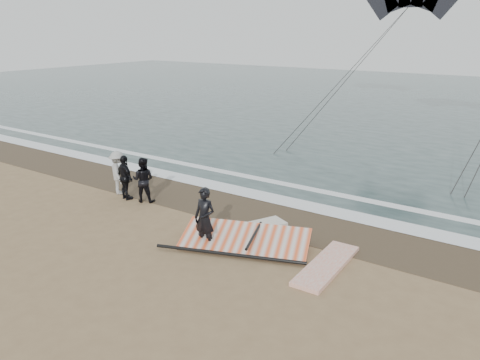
% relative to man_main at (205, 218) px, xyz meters
% --- Properties ---
extents(ground, '(120.00, 120.00, 0.00)m').
position_rel_man_main_xyz_m(ground, '(1.21, -1.37, -0.89)').
color(ground, '#8C704C').
rests_on(ground, ground).
extents(sea, '(120.00, 54.00, 0.02)m').
position_rel_man_main_xyz_m(sea, '(1.21, 31.63, -0.88)').
color(sea, '#233838').
rests_on(sea, ground).
extents(wet_sand, '(120.00, 2.80, 0.01)m').
position_rel_man_main_xyz_m(wet_sand, '(1.21, 3.13, -0.89)').
color(wet_sand, '#4C3D2B').
rests_on(wet_sand, ground).
extents(foam_near, '(120.00, 0.90, 0.01)m').
position_rel_man_main_xyz_m(foam_near, '(1.21, 4.53, -0.87)').
color(foam_near, white).
rests_on(foam_near, sea).
extents(foam_far, '(120.00, 0.45, 0.01)m').
position_rel_man_main_xyz_m(foam_far, '(1.21, 6.23, -0.87)').
color(foam_far, white).
rests_on(foam_far, sea).
extents(man_main, '(0.66, 0.44, 1.79)m').
position_rel_man_main_xyz_m(man_main, '(0.00, 0.00, 0.00)').
color(man_main, black).
rests_on(man_main, ground).
extents(board_white, '(0.82, 2.78, 0.11)m').
position_rel_man_main_xyz_m(board_white, '(3.34, 0.86, -0.84)').
color(board_white, silver).
rests_on(board_white, ground).
extents(board_cream, '(1.81, 2.68, 0.11)m').
position_rel_man_main_xyz_m(board_cream, '(0.33, 1.63, -0.84)').
color(board_cream, beige).
rests_on(board_cream, ground).
extents(trio_cluster, '(2.50, 1.17, 1.65)m').
position_rel_man_main_xyz_m(trio_cluster, '(-4.89, 1.72, -0.07)').
color(trio_cluster, black).
rests_on(trio_cluster, ground).
extents(sail_rig, '(4.00, 2.81, 0.49)m').
position_rel_man_main_xyz_m(sail_rig, '(0.86, 0.78, -0.70)').
color(sail_rig, black).
rests_on(sail_rig, ground).
extents(kite_dark, '(7.45, 8.58, 18.57)m').
position_rel_man_main_xyz_m(kite_dark, '(-2.22, 26.84, 6.89)').
color(kite_dark, black).
rests_on(kite_dark, ground).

